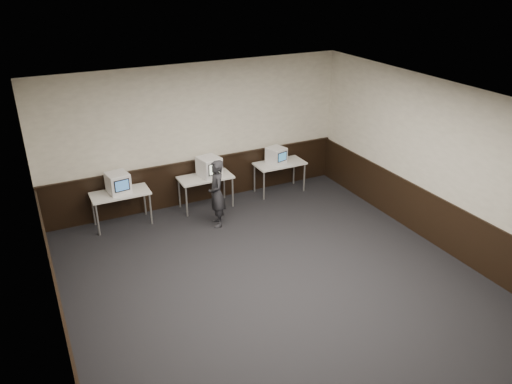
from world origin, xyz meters
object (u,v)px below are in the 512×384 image
(desk_left, at_px, (120,196))
(person, at_px, (217,194))
(emac_left, at_px, (118,183))
(desk_center, at_px, (205,180))
(emac_right, at_px, (276,155))
(desk_right, at_px, (280,166))
(emac_center, at_px, (209,167))

(desk_left, bearing_deg, person, -26.49)
(emac_left, bearing_deg, desk_left, -85.12)
(desk_center, distance_m, emac_left, 1.93)
(emac_right, height_order, person, person)
(desk_right, xyz_separation_m, person, (-1.99, -0.90, 0.05))
(desk_center, relative_size, emac_center, 2.19)
(desk_right, distance_m, person, 2.19)
(desk_left, xyz_separation_m, person, (1.81, -0.90, 0.05))
(desk_left, bearing_deg, emac_left, 103.31)
(desk_right, height_order, emac_left, emac_left)
(desk_center, height_order, desk_right, same)
(emac_center, relative_size, emac_right, 1.12)
(desk_right, bearing_deg, emac_right, 154.71)
(desk_right, relative_size, emac_left, 2.35)
(emac_center, xyz_separation_m, person, (-0.20, -0.90, -0.24))
(desk_center, relative_size, emac_left, 2.35)
(desk_left, bearing_deg, desk_center, 0.00)
(emac_left, height_order, emac_center, emac_center)
(desk_center, height_order, emac_left, emac_left)
(desk_left, bearing_deg, emac_right, 0.56)
(desk_center, bearing_deg, emac_center, 0.20)
(desk_center, bearing_deg, emac_left, 179.15)
(desk_center, bearing_deg, desk_left, 180.00)
(desk_center, distance_m, person, 0.91)
(desk_left, xyz_separation_m, emac_right, (3.72, 0.04, 0.26))
(desk_left, height_order, person, person)
(desk_center, bearing_deg, desk_right, 0.00)
(desk_right, bearing_deg, emac_center, 179.99)
(desk_center, height_order, emac_center, emac_center)
(desk_left, distance_m, desk_center, 1.90)
(emac_left, bearing_deg, emac_center, -9.22)
(desk_left, relative_size, emac_right, 2.45)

